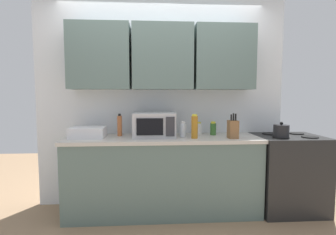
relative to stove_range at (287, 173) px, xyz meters
name	(u,v)px	position (x,y,z in m)	size (l,w,h in m)	color
wall_back_with_cabinets	(162,79)	(-1.50, 0.25, 1.12)	(3.09, 0.38, 2.60)	white
counter_run	(163,175)	(-1.50, 0.02, 0.00)	(2.22, 0.63, 0.90)	slate
stove_range	(287,173)	(0.00, 0.00, 0.00)	(0.76, 0.64, 0.91)	black
kettle	(281,131)	(-0.17, -0.14, 0.53)	(0.17, 0.17, 0.17)	black
microwave	(154,125)	(-1.60, 0.02, 0.59)	(0.48, 0.37, 0.28)	#B7B7BC
dish_rack	(88,132)	(-2.35, 0.02, 0.51)	(0.38, 0.30, 0.12)	silver
knife_block	(233,129)	(-0.72, -0.13, 0.55)	(0.10, 0.12, 0.28)	brown
bottle_amber_vinegar	(195,127)	(-1.15, -0.10, 0.58)	(0.07, 0.07, 0.27)	#AD701E
bottle_clear_tall	(183,130)	(-1.27, -0.01, 0.53)	(0.07, 0.07, 0.18)	silver
bottle_white_jar	(199,128)	(-1.04, 0.21, 0.52)	(0.07, 0.07, 0.15)	white
bottle_green_oil	(213,129)	(-0.88, 0.13, 0.53)	(0.07, 0.07, 0.16)	#386B2D
bottle_spice_jar	(120,126)	(-2.00, 0.12, 0.57)	(0.05, 0.05, 0.26)	#BC6638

